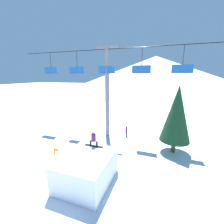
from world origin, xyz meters
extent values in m
plane|color=white|center=(0.00, 0.00, 0.00)|extent=(220.00, 220.00, 0.00)
cone|color=silver|center=(0.00, 69.90, 7.76)|extent=(83.85, 83.85, 15.53)
cube|color=white|center=(1.14, 0.88, 0.93)|extent=(3.06, 3.76, 1.86)
cube|color=silver|center=(1.14, 2.71, 1.83)|extent=(3.06, 0.10, 0.06)
cube|color=black|center=(0.94, 2.35, 1.88)|extent=(1.46, 0.26, 0.03)
cylinder|color=black|center=(0.69, 2.35, 2.08)|extent=(0.15, 0.15, 0.38)
cylinder|color=black|center=(1.20, 2.35, 2.08)|extent=(0.15, 0.15, 0.38)
cylinder|color=#471956|center=(0.94, 2.35, 2.56)|extent=(0.33, 0.33, 0.57)
sphere|color=#B2B2B7|center=(0.94, 2.35, 2.95)|extent=(0.21, 0.21, 0.21)
cylinder|color=slate|center=(-0.52, 8.79, 4.96)|extent=(0.45, 0.45, 9.92)
cube|color=slate|center=(-0.52, 8.79, 9.72)|extent=(2.40, 0.24, 0.24)
cylinder|color=black|center=(-0.52, 8.79, 9.52)|extent=(21.58, 0.08, 0.08)
cylinder|color=#28282D|center=(-7.85, 8.79, 8.33)|extent=(0.06, 0.06, 2.39)
cube|color=#195199|center=(-7.85, 8.79, 7.13)|extent=(1.80, 0.44, 0.08)
cube|color=#195199|center=(-7.85, 8.61, 7.48)|extent=(1.80, 0.08, 0.70)
cylinder|color=#28282D|center=(-4.18, 8.79, 8.33)|extent=(0.06, 0.06, 2.39)
cube|color=#195199|center=(-4.18, 8.79, 7.13)|extent=(1.80, 0.44, 0.08)
cube|color=#195199|center=(-4.18, 8.61, 7.48)|extent=(1.80, 0.08, 0.70)
cylinder|color=#28282D|center=(-0.52, 8.79, 8.33)|extent=(0.06, 0.06, 2.39)
cube|color=#195199|center=(-0.52, 8.79, 7.13)|extent=(1.80, 0.44, 0.08)
cube|color=#195199|center=(-0.52, 8.61, 7.48)|extent=(1.80, 0.08, 0.70)
cylinder|color=#28282D|center=(3.15, 8.79, 8.33)|extent=(0.06, 0.06, 2.39)
cube|color=#195199|center=(3.15, 8.79, 7.13)|extent=(1.80, 0.44, 0.08)
cube|color=#195199|center=(3.15, 8.61, 7.48)|extent=(1.80, 0.08, 0.70)
cylinder|color=#28282D|center=(6.82, 8.79, 8.33)|extent=(0.06, 0.06, 2.39)
cube|color=#195199|center=(6.82, 8.79, 7.13)|extent=(1.80, 0.44, 0.08)
cube|color=#195199|center=(6.82, 8.61, 7.48)|extent=(1.80, 0.08, 0.70)
cylinder|color=#4C3823|center=(6.64, 7.11, 0.58)|extent=(0.37, 0.37, 1.16)
cone|color=#14381E|center=(6.64, 7.11, 3.65)|extent=(2.62, 2.62, 4.97)
cylinder|color=orange|center=(-2.29, 1.87, 0.69)|extent=(0.10, 0.10, 1.38)
cube|color=orange|center=(-2.11, 1.87, 1.26)|extent=(0.36, 0.02, 0.20)
cylinder|color=black|center=(1.67, 9.22, 0.23)|extent=(0.17, 0.17, 0.45)
cylinder|color=#471956|center=(1.67, 9.22, 0.75)|extent=(0.24, 0.24, 0.60)
sphere|color=#232328|center=(1.67, 9.22, 1.14)|extent=(0.18, 0.18, 0.18)
camera|label=1|loc=(5.59, -6.64, 6.94)|focal=24.00mm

